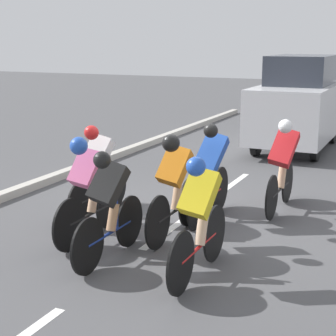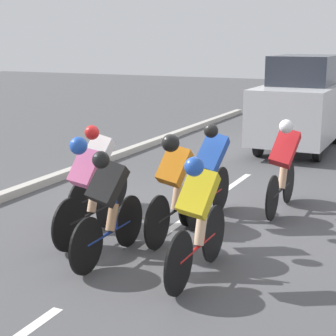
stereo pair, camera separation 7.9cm
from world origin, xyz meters
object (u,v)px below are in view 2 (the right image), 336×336
cyclist_orange (174,183)px  cyclist_yellow (198,215)px  cyclist_pink (88,186)px  support_car (302,104)px  cyclist_blue (211,170)px  cyclist_black (108,203)px  cyclist_white (98,169)px  cyclist_red (283,164)px

cyclist_orange → cyclist_yellow: (-0.79, 1.10, -0.02)m
cyclist_pink → support_car: size_ratio=0.43×
cyclist_blue → cyclist_black: size_ratio=1.00×
cyclist_blue → cyclist_white: bearing=18.6°
cyclist_red → cyclist_pink: size_ratio=1.00×
cyclist_white → cyclist_red: bearing=-150.2°
cyclist_blue → cyclist_pink: bearing=51.7°
cyclist_orange → cyclist_black: bearing=70.4°
cyclist_red → cyclist_yellow: (0.24, 2.90, -0.02)m
cyclist_blue → cyclist_yellow: size_ratio=0.97×
support_car → cyclist_yellow: bearing=94.5°
cyclist_blue → cyclist_red: cyclist_blue is taller
cyclist_blue → cyclist_orange: (0.17, 0.93, -0.00)m
cyclist_pink → support_car: bearing=-98.5°
cyclist_orange → cyclist_pink: (1.00, 0.56, -0.01)m
support_car → cyclist_blue: bearing=90.2°
cyclist_white → support_car: bearing=-103.2°
cyclist_white → cyclist_orange: bearing=165.0°
cyclist_red → cyclist_orange: 2.08m
cyclist_pink → cyclist_yellow: 1.88m
cyclist_yellow → cyclist_blue: bearing=-72.9°
cyclist_white → cyclist_red: size_ratio=0.98×
cyclist_orange → support_car: (-0.15, -7.16, 0.35)m
cyclist_yellow → support_car: size_ratio=0.44×
cyclist_black → support_car: support_car is taller
cyclist_white → cyclist_yellow: cyclist_yellow is taller
cyclist_blue → cyclist_red: size_ratio=0.98×
cyclist_orange → cyclist_black: cyclist_orange is taller
cyclist_orange → cyclist_pink: bearing=29.3°
cyclist_red → cyclist_white: bearing=29.8°
cyclist_black → cyclist_pink: bearing=-39.2°
cyclist_pink → cyclist_white: bearing=-65.4°
cyclist_red → cyclist_orange: size_ratio=0.98×
cyclist_pink → support_car: 7.82m
cyclist_blue → cyclist_orange: 0.94m
cyclist_white → cyclist_black: 1.80m
cyclist_orange → support_car: bearing=-91.2°
cyclist_red → support_car: 5.44m
cyclist_orange → cyclist_pink: 1.15m
cyclist_white → cyclist_yellow: (-2.23, 1.48, -0.00)m
cyclist_white → cyclist_red: 2.85m
cyclist_blue → cyclist_white: 1.70m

